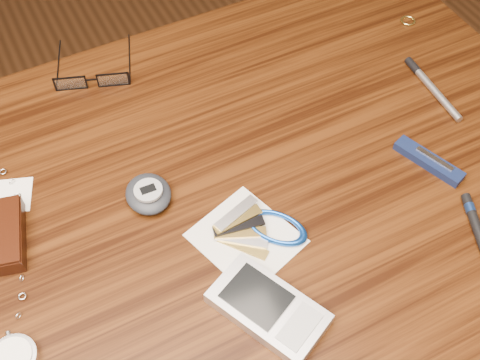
# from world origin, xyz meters

# --- Properties ---
(desk) EXTENTS (1.00, 0.70, 0.75)m
(desk) POSITION_xyz_m (0.00, 0.00, 0.65)
(desk) COLOR #351908
(desk) RESTS_ON ground
(eyeglasses) EXTENTS (0.14, 0.14, 0.02)m
(eyeglasses) POSITION_xyz_m (-0.06, 0.28, 0.76)
(eyeglasses) COLOR black
(eyeglasses) RESTS_ON desk
(gold_ring) EXTENTS (0.03, 0.03, 0.00)m
(gold_ring) POSITION_xyz_m (0.42, 0.19, 0.75)
(gold_ring) COLOR tan
(gold_ring) RESTS_ON desk
(pocket_watch) EXTENTS (0.09, 0.35, 0.02)m
(pocket_watch) POSITION_xyz_m (-0.26, -0.06, 0.76)
(pocket_watch) COLOR silver
(pocket_watch) RESTS_ON desk
(pda_phone) EXTENTS (0.11, 0.14, 0.02)m
(pda_phone) POSITION_xyz_m (-0.01, -0.14, 0.76)
(pda_phone) COLOR #BCBDC1
(pda_phone) RESTS_ON desk
(pedometer) EXTENTS (0.06, 0.07, 0.03)m
(pedometer) POSITION_xyz_m (-0.07, 0.05, 0.76)
(pedometer) COLOR #1F2229
(pedometer) RESTS_ON desk
(notepad_keys) EXTENTS (0.14, 0.14, 0.01)m
(notepad_keys) POSITION_xyz_m (0.03, -0.05, 0.75)
(notepad_keys) COLOR silver
(notepad_keys) RESTS_ON desk
(pocket_knife) EXTENTS (0.05, 0.10, 0.01)m
(pocket_knife) POSITION_xyz_m (0.27, -0.06, 0.76)
(pocket_knife) COLOR #0C1D3B
(pocket_knife) RESTS_ON desk
(silver_pen) EXTENTS (0.02, 0.13, 0.01)m
(silver_pen) POSITION_xyz_m (0.36, 0.06, 0.76)
(silver_pen) COLOR #B2B1B5
(silver_pen) RESTS_ON desk
(black_blue_pen) EXTENTS (0.04, 0.08, 0.01)m
(black_blue_pen) POSITION_xyz_m (0.26, -0.16, 0.76)
(black_blue_pen) COLOR black
(black_blue_pen) RESTS_ON desk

